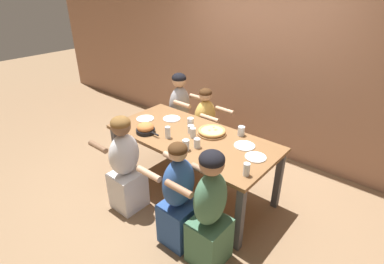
% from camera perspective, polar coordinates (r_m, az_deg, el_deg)
% --- Properties ---
extents(ground_plane, '(18.00, 18.00, 0.00)m').
position_cam_1_polar(ground_plane, '(3.84, -0.00, -10.98)').
color(ground_plane, '#896B4C').
rests_on(ground_plane, ground).
extents(restaurant_back_panel, '(10.00, 0.06, 3.20)m').
position_cam_1_polar(restaurant_back_panel, '(4.37, 13.55, 16.24)').
color(restaurant_back_panel, '#9E7056').
rests_on(restaurant_back_panel, ground).
extents(dining_table, '(1.97, 0.93, 0.77)m').
position_cam_1_polar(dining_table, '(3.46, -0.00, -1.96)').
color(dining_table, brown).
rests_on(dining_table, ground).
extents(pizza_board_main, '(0.34, 0.34, 0.06)m').
position_cam_1_polar(pizza_board_main, '(3.46, 3.80, 0.08)').
color(pizza_board_main, '#996B42').
rests_on(pizza_board_main, dining_table).
extents(skillet_bowl, '(0.32, 0.22, 0.12)m').
position_cam_1_polar(skillet_bowl, '(3.51, -8.84, 0.66)').
color(skillet_bowl, black).
rests_on(skillet_bowl, dining_table).
extents(empty_plate_a, '(0.23, 0.23, 0.02)m').
position_cam_1_polar(empty_plate_a, '(3.26, 9.97, -2.58)').
color(empty_plate_a, white).
rests_on(empty_plate_a, dining_table).
extents(empty_plate_b, '(0.22, 0.22, 0.02)m').
position_cam_1_polar(empty_plate_b, '(3.84, -3.89, 2.55)').
color(empty_plate_b, white).
rests_on(empty_plate_b, dining_table).
extents(empty_plate_c, '(0.21, 0.21, 0.02)m').
position_cam_1_polar(empty_plate_c, '(3.08, 12.02, -4.70)').
color(empty_plate_c, white).
rests_on(empty_plate_c, dining_table).
extents(empty_plate_d, '(0.22, 0.22, 0.02)m').
position_cam_1_polar(empty_plate_d, '(3.88, -8.91, 2.53)').
color(empty_plate_d, white).
rests_on(empty_plate_d, dining_table).
extents(cocktail_glass_blue, '(0.08, 0.08, 0.11)m').
position_cam_1_polar(cocktail_glass_blue, '(3.48, -0.20, 0.49)').
color(cocktail_glass_blue, silver).
rests_on(cocktail_glass_blue, dining_table).
extents(drinking_glass_a, '(0.08, 0.08, 0.11)m').
position_cam_1_polar(drinking_glass_a, '(3.46, 9.35, 0.10)').
color(drinking_glass_a, silver).
rests_on(drinking_glass_a, dining_table).
extents(drinking_glass_b, '(0.07, 0.07, 0.10)m').
position_cam_1_polar(drinking_glass_b, '(3.17, 0.97, -2.23)').
color(drinking_glass_b, silver).
rests_on(drinking_glass_b, dining_table).
extents(drinking_glass_c, '(0.07, 0.07, 0.12)m').
position_cam_1_polar(drinking_glass_c, '(3.13, -1.18, -2.61)').
color(drinking_glass_c, silver).
rests_on(drinking_glass_c, dining_table).
extents(drinking_glass_d, '(0.07, 0.07, 0.11)m').
position_cam_1_polar(drinking_glass_d, '(3.37, 0.19, -0.25)').
color(drinking_glass_d, silver).
rests_on(drinking_glass_d, dining_table).
extents(drinking_glass_e, '(0.06, 0.06, 0.13)m').
position_cam_1_polar(drinking_glass_e, '(2.78, 10.33, -7.15)').
color(drinking_glass_e, silver).
rests_on(drinking_glass_e, dining_table).
extents(drinking_glass_f, '(0.08, 0.08, 0.14)m').
position_cam_1_polar(drinking_glass_f, '(3.57, -0.29, 1.56)').
color(drinking_glass_f, silver).
rests_on(drinking_glass_f, dining_table).
extents(drinking_glass_g, '(0.06, 0.06, 0.14)m').
position_cam_1_polar(drinking_glass_g, '(3.37, -4.63, -0.14)').
color(drinking_glass_g, silver).
rests_on(drinking_glass_g, dining_table).
extents(diner_far_left, '(0.51, 0.40, 1.21)m').
position_cam_1_polar(diner_far_left, '(4.46, -2.31, 3.12)').
color(diner_far_left, '#99999E').
rests_on(diner_far_left, ground).
extents(diner_near_midleft, '(0.51, 0.40, 1.14)m').
position_cam_1_polar(diner_near_midleft, '(3.39, -12.55, -6.55)').
color(diner_near_midleft, silver).
rests_on(diner_near_midleft, ground).
extents(diner_far_midleft, '(0.51, 0.40, 1.09)m').
position_cam_1_polar(diner_far_midleft, '(4.22, 2.47, 0.56)').
color(diner_far_midleft, gold).
rests_on(diner_far_midleft, ground).
extents(diner_near_right, '(0.51, 0.40, 1.18)m').
position_cam_1_polar(diner_near_right, '(2.71, 3.38, -15.19)').
color(diner_near_right, '#477556').
rests_on(diner_near_right, ground).
extents(diner_near_midright, '(0.51, 0.40, 1.12)m').
position_cam_1_polar(diner_near_midright, '(2.92, -2.55, -12.75)').
color(diner_near_midright, '#2D5193').
rests_on(diner_near_midright, ground).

